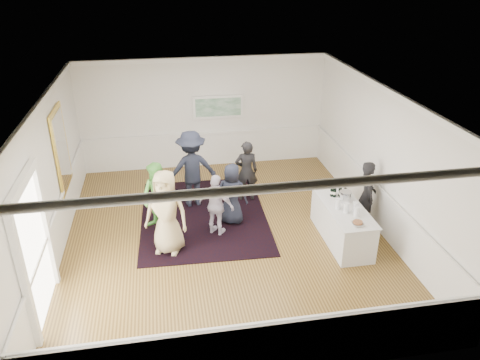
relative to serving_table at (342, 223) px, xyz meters
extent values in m
plane|color=olive|center=(-2.48, 0.62, -0.42)|extent=(8.00, 8.00, 0.00)
cube|color=white|center=(-2.48, 0.62, 2.78)|extent=(7.00, 8.00, 0.02)
cube|color=white|center=(-5.98, 0.62, 1.18)|extent=(0.02, 8.00, 3.20)
cube|color=white|center=(1.02, 0.62, 1.18)|extent=(0.02, 8.00, 3.20)
cube|color=white|center=(-2.48, 4.62, 1.18)|extent=(7.00, 0.02, 3.20)
cube|color=white|center=(-2.48, -3.38, 1.18)|extent=(7.00, 0.02, 3.20)
cube|color=yellow|center=(-5.94, 1.92, 1.38)|extent=(0.04, 1.25, 1.85)
cube|color=white|center=(-5.91, 1.92, 1.38)|extent=(0.01, 1.05, 1.65)
cube|color=white|center=(-5.91, -2.10, 0.78)|extent=(0.10, 0.14, 2.40)
cube|color=white|center=(-5.91, -0.46, 0.78)|extent=(0.10, 0.14, 2.40)
cube|color=white|center=(-5.91, -1.28, 2.06)|extent=(0.10, 1.78, 0.16)
cube|color=white|center=(-5.95, -1.28, 0.78)|extent=(0.02, 1.50, 2.40)
cube|color=white|center=(-2.08, 4.57, 1.36)|extent=(1.44, 0.05, 0.66)
cube|color=#286D3F|center=(-2.08, 4.54, 1.36)|extent=(1.30, 0.01, 0.52)
cube|color=black|center=(-2.87, 1.55, -0.42)|extent=(3.08, 3.97, 0.02)
cube|color=silver|center=(0.00, 0.00, -0.01)|extent=(0.74, 2.02, 0.83)
cube|color=silver|center=(0.00, 0.00, 0.41)|extent=(0.80, 2.08, 0.02)
imported|color=black|center=(0.72, 0.43, 0.39)|extent=(0.51, 0.67, 1.62)
imported|color=tan|center=(-3.75, 0.24, 0.50)|extent=(1.05, 0.86, 1.84)
imported|color=#64C04D|center=(-3.91, 1.10, 0.39)|extent=(1.01, 0.99, 1.64)
imported|color=silver|center=(-2.65, 0.72, 0.29)|extent=(0.89, 0.78, 1.44)
imported|color=black|center=(-3.06, 2.21, 0.55)|extent=(1.33, 0.87, 1.94)
imported|color=black|center=(-1.70, 2.23, 0.37)|extent=(0.60, 0.41, 1.59)
imported|color=black|center=(-2.24, 1.17, 0.31)|extent=(0.84, 0.70, 1.47)
cylinder|color=#5FA83C|center=(-0.06, -0.27, 0.54)|extent=(0.12, 0.12, 0.24)
cylinder|color=#C8413A|center=(0.14, -0.27, 0.54)|extent=(0.12, 0.12, 0.24)
cylinder|color=#5EA43A|center=(-0.17, -0.08, 0.54)|extent=(0.12, 0.12, 0.24)
cylinder|color=white|center=(0.09, -0.47, 0.54)|extent=(0.12, 0.12, 0.24)
cylinder|color=silver|center=(0.09, 0.18, 0.53)|extent=(0.26, 0.26, 0.25)
imported|color=white|center=(-0.02, -0.79, 0.45)|extent=(0.25, 0.25, 0.06)
cylinder|color=#955E3B|center=(-0.02, -0.79, 0.47)|extent=(0.19, 0.19, 0.04)
camera|label=1|loc=(-3.70, -8.24, 5.23)|focal=35.00mm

